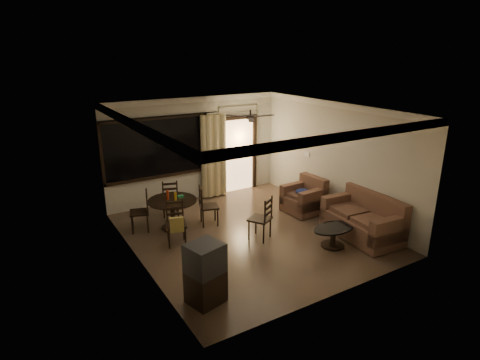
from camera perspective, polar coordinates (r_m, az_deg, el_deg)
ground at (r=9.15m, az=1.34°, el=-7.66°), size 5.50×5.50×0.00m
room_shell at (r=10.29m, az=-1.10°, el=6.06°), size 5.50×6.70×5.50m
dining_table at (r=9.37m, az=-9.57°, el=-3.62°), size 1.12×1.12×0.92m
dining_chair_west at (r=9.48m, az=-13.98°, el=-5.41°), size 0.53×0.53×0.95m
dining_chair_east at (r=9.55m, az=-4.48°, el=-4.72°), size 0.53×0.53×0.95m
dining_chair_south at (r=8.67m, az=-9.03°, el=-7.18°), size 0.53×0.56×0.95m
dining_chair_north at (r=10.19m, az=-9.86°, el=-3.43°), size 0.53×0.53×0.95m
tv_cabinet at (r=6.68m, az=-4.95°, el=-13.08°), size 0.65×0.62×1.05m
sofa at (r=9.31m, az=17.24°, el=-5.50°), size 1.09×1.84×0.94m
armchair at (r=10.35m, az=9.23°, el=-2.57°), size 0.92×0.92×0.88m
coffee_table at (r=8.72m, az=13.13°, el=-7.43°), size 0.99×0.60×0.44m
side_chair at (r=8.82m, az=2.90°, el=-6.60°), size 0.60×0.60×0.98m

